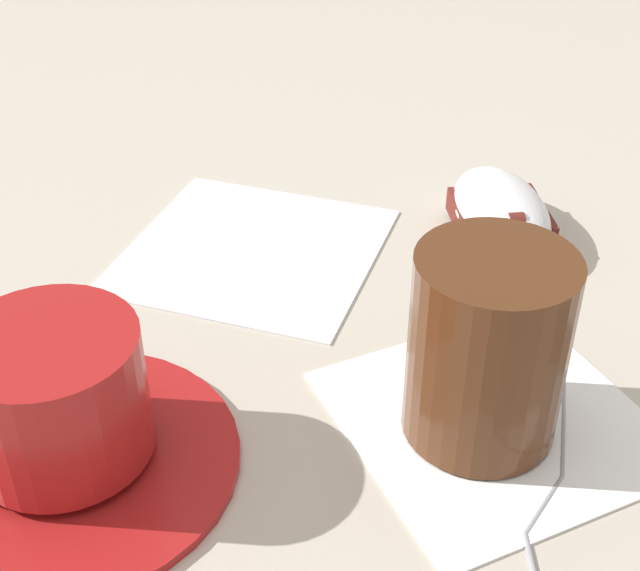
{
  "coord_description": "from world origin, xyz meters",
  "views": [
    {
      "loc": [
        0.34,
        -0.05,
        0.29
      ],
      "look_at": [
        -0.03,
        0.0,
        0.03
      ],
      "focal_mm": 50.0,
      "sensor_mm": 36.0,
      "label": 1
    }
  ],
  "objects_px": {
    "saucer": "(68,459)",
    "coffee_cup": "(49,396)",
    "drinking_glass": "(487,348)",
    "computer_mouse": "(501,212)"
  },
  "relations": [
    {
      "from": "coffee_cup",
      "to": "computer_mouse",
      "type": "relative_size",
      "value": 0.99
    },
    {
      "from": "saucer",
      "to": "drinking_glass",
      "type": "distance_m",
      "value": 0.19
    },
    {
      "from": "saucer",
      "to": "coffee_cup",
      "type": "distance_m",
      "value": 0.04
    },
    {
      "from": "coffee_cup",
      "to": "drinking_glass",
      "type": "distance_m",
      "value": 0.19
    },
    {
      "from": "computer_mouse",
      "to": "coffee_cup",
      "type": "bearing_deg",
      "value": -58.12
    },
    {
      "from": "coffee_cup",
      "to": "drinking_glass",
      "type": "xyz_separation_m",
      "value": [
        0.01,
        0.19,
        0.01
      ]
    },
    {
      "from": "saucer",
      "to": "coffee_cup",
      "type": "xyz_separation_m",
      "value": [
        -0.0,
        -0.0,
        0.04
      ]
    },
    {
      "from": "coffee_cup",
      "to": "saucer",
      "type": "bearing_deg",
      "value": 39.96
    },
    {
      "from": "saucer",
      "to": "computer_mouse",
      "type": "distance_m",
      "value": 0.3
    },
    {
      "from": "saucer",
      "to": "drinking_glass",
      "type": "relative_size",
      "value": 1.67
    }
  ]
}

